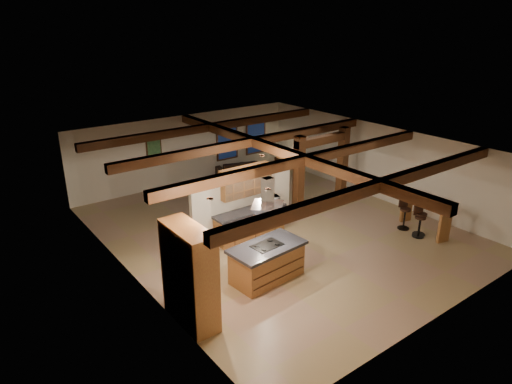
# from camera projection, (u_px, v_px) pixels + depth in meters

# --- Properties ---
(ground) EXTENTS (12.00, 12.00, 0.00)m
(ground) POSITION_uv_depth(u_px,v_px,m) (276.00, 229.00, 15.27)
(ground) COLOR tan
(ground) RESTS_ON ground
(room_walls) EXTENTS (12.00, 12.00, 12.00)m
(room_walls) POSITION_uv_depth(u_px,v_px,m) (277.00, 179.00, 14.64)
(room_walls) COLOR silver
(room_walls) RESTS_ON ground
(ceiling_beams) EXTENTS (10.00, 12.00, 0.28)m
(ceiling_beams) POSITION_uv_depth(u_px,v_px,m) (277.00, 150.00, 14.29)
(ceiling_beams) COLOR #3B210E
(ceiling_beams) RESTS_ON room_walls
(timber_posts) EXTENTS (2.50, 0.30, 2.90)m
(timber_posts) POSITION_uv_depth(u_px,v_px,m) (322.00, 162.00, 16.42)
(timber_posts) COLOR #3B210E
(timber_posts) RESTS_ON ground
(partition_wall) EXTENTS (3.80, 0.18, 2.20)m
(partition_wall) POSITION_uv_depth(u_px,v_px,m) (243.00, 201.00, 14.69)
(partition_wall) COLOR silver
(partition_wall) RESTS_ON ground
(pantry_cabinet) EXTENTS (0.67, 1.60, 2.40)m
(pantry_cabinet) POSITION_uv_depth(u_px,v_px,m) (190.00, 275.00, 10.29)
(pantry_cabinet) COLOR olive
(pantry_cabinet) RESTS_ON ground
(back_counter) EXTENTS (2.50, 0.66, 0.94)m
(back_counter) POSITION_uv_depth(u_px,v_px,m) (250.00, 223.00, 14.63)
(back_counter) COLOR olive
(back_counter) RESTS_ON ground
(upper_display_cabinet) EXTENTS (1.80, 0.36, 0.95)m
(upper_display_cabinet) POSITION_uv_depth(u_px,v_px,m) (246.00, 181.00, 14.28)
(upper_display_cabinet) COLOR olive
(upper_display_cabinet) RESTS_ON partition_wall
(range_hood) EXTENTS (1.10, 1.10, 1.40)m
(range_hood) POSITION_uv_depth(u_px,v_px,m) (267.00, 219.00, 11.78)
(range_hood) COLOR silver
(range_hood) RESTS_ON room_walls
(back_windows) EXTENTS (2.70, 0.07, 1.70)m
(back_windows) POSITION_uv_depth(u_px,v_px,m) (242.00, 138.00, 20.74)
(back_windows) COLOR #3B210E
(back_windows) RESTS_ON room_walls
(framed_art) EXTENTS (0.65, 0.05, 0.85)m
(framed_art) POSITION_uv_depth(u_px,v_px,m) (154.00, 149.00, 18.26)
(framed_art) COLOR #3B210E
(framed_art) RESTS_ON room_walls
(recessed_cans) EXTENTS (3.16, 2.46, 0.03)m
(recessed_cans) POSITION_uv_depth(u_px,v_px,m) (248.00, 179.00, 11.38)
(recessed_cans) COLOR silver
(recessed_cans) RESTS_ON room_walls
(kitchen_island) EXTENTS (2.14, 1.25, 1.02)m
(kitchen_island) POSITION_uv_depth(u_px,v_px,m) (267.00, 262.00, 12.23)
(kitchen_island) COLOR olive
(kitchen_island) RESTS_ON ground
(dining_table) EXTENTS (2.04, 1.19, 0.70)m
(dining_table) POSITION_uv_depth(u_px,v_px,m) (237.00, 192.00, 17.60)
(dining_table) COLOR #37190D
(dining_table) RESTS_ON ground
(sofa) EXTENTS (2.22, 1.35, 0.61)m
(sofa) POSITION_uv_depth(u_px,v_px,m) (239.00, 168.00, 20.56)
(sofa) COLOR black
(sofa) RESTS_ON ground
(microwave) EXTENTS (0.51, 0.41, 0.25)m
(microwave) POSITION_uv_depth(u_px,v_px,m) (272.00, 200.00, 14.92)
(microwave) COLOR silver
(microwave) RESTS_ON back_counter
(bar_counter) EXTENTS (0.92, 1.99, 1.01)m
(bar_counter) POSITION_uv_depth(u_px,v_px,m) (425.00, 212.00, 14.94)
(bar_counter) COLOR olive
(bar_counter) RESTS_ON ground
(side_table) EXTENTS (0.55, 0.55, 0.58)m
(side_table) POSITION_uv_depth(u_px,v_px,m) (281.00, 163.00, 21.23)
(side_table) COLOR #3B210E
(side_table) RESTS_ON ground
(table_lamp) EXTENTS (0.31, 0.31, 0.36)m
(table_lamp) POSITION_uv_depth(u_px,v_px,m) (282.00, 152.00, 21.03)
(table_lamp) COLOR black
(table_lamp) RESTS_ON side_table
(bar_stool_a) EXTENTS (0.41, 0.42, 1.08)m
(bar_stool_a) POSITION_uv_depth(u_px,v_px,m) (419.00, 221.00, 14.62)
(bar_stool_a) COLOR black
(bar_stool_a) RESTS_ON ground
(bar_stool_b) EXTENTS (0.41, 0.43, 1.15)m
(bar_stool_b) POSITION_uv_depth(u_px,v_px,m) (420.00, 218.00, 14.74)
(bar_stool_b) COLOR black
(bar_stool_b) RESTS_ON ground
(bar_stool_c) EXTENTS (0.42, 0.43, 1.11)m
(bar_stool_c) POSITION_uv_depth(u_px,v_px,m) (404.00, 213.00, 15.17)
(bar_stool_c) COLOR black
(bar_stool_c) RESTS_ON ground
(dining_chairs) EXTENTS (2.07, 2.07, 1.12)m
(dining_chairs) POSITION_uv_depth(u_px,v_px,m) (237.00, 186.00, 17.52)
(dining_chairs) COLOR #3B210E
(dining_chairs) RESTS_ON ground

